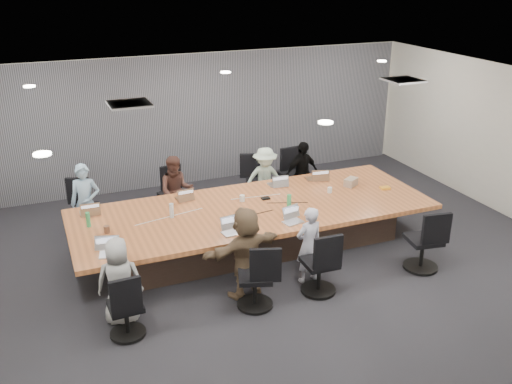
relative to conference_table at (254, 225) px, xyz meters
name	(u,v)px	position (x,y,z in m)	size (l,w,h in m)	color
floor	(265,259)	(0.00, -0.50, -0.40)	(10.00, 8.00, 0.00)	#27272C
ceiling	(266,91)	(0.00, -0.50, 2.40)	(10.00, 8.00, 0.00)	white
wall_back	(193,119)	(0.00, 3.50, 1.00)	(10.00, 2.80, 0.00)	beige
wall_front	(430,318)	(0.00, -4.50, 1.00)	(10.00, 2.80, 0.00)	beige
wall_right	(512,144)	(5.00, -0.50, 1.00)	(8.00, 2.80, 0.00)	beige
curtain	(194,120)	(0.00, 3.42, 1.00)	(9.80, 0.04, 2.80)	slate
conference_table	(254,225)	(0.00, 0.00, 0.00)	(6.00, 2.20, 0.74)	#443229
chair_0	(85,212)	(-2.58, 1.70, -0.02)	(0.51, 0.51, 0.76)	black
chair_1	(173,199)	(-0.97, 1.70, -0.02)	(0.52, 0.52, 0.77)	black
chair_2	(258,185)	(0.78, 1.70, 0.01)	(0.55, 0.55, 0.82)	black
chair_3	(294,178)	(1.57, 1.70, 0.03)	(0.59, 0.59, 0.87)	black
chair_4	(126,311)	(-2.47, -1.70, -0.04)	(0.49, 0.49, 0.73)	black
chair_5	(255,281)	(-0.67, -1.70, 0.00)	(0.54, 0.54, 0.80)	black
chair_6	(319,267)	(0.35, -1.70, 0.01)	(0.55, 0.55, 0.81)	black
chair_7	(423,244)	(2.18, -1.70, 0.03)	(0.58, 0.58, 0.85)	black
person_0	(86,203)	(-2.58, 1.35, 0.30)	(0.51, 0.33, 1.39)	#86A8C4
laptop_0	(90,212)	(-2.58, 0.80, 0.35)	(0.31, 0.22, 0.02)	#8C6647
person_1	(177,191)	(-0.97, 1.35, 0.27)	(0.65, 0.50, 1.33)	#472B24
laptop_1	(184,198)	(-0.97, 0.80, 0.35)	(0.29, 0.20, 0.02)	#8C6647
person_2	(265,180)	(0.78, 1.35, 0.24)	(0.83, 0.48, 1.29)	#ADC8B1
laptop_2	(277,184)	(0.78, 0.80, 0.35)	(0.31, 0.21, 0.02)	#B2B2B7
person_3	(302,174)	(1.57, 1.35, 0.26)	(0.77, 0.32, 1.31)	black
laptop_3	(315,179)	(1.57, 0.80, 0.35)	(0.34, 0.24, 0.02)	#8C6647
person_4	(119,281)	(-2.47, -1.35, 0.22)	(0.60, 0.39, 1.24)	#9F9F9F
laptop_4	(112,254)	(-2.47, -0.80, 0.35)	(0.34, 0.23, 0.02)	#B2B2B7
person_5	(246,252)	(-0.67, -1.35, 0.29)	(1.28, 0.41, 1.38)	brown
laptop_5	(233,233)	(-0.67, -0.80, 0.35)	(0.31, 0.21, 0.02)	#B2B2B7
person_6	(309,245)	(0.35, -1.35, 0.21)	(0.44, 0.29, 1.22)	#B0B0C4
laptop_6	(293,222)	(0.35, -0.80, 0.35)	(0.30, 0.21, 0.02)	#B2B2B7
bottle_green_left	(88,220)	(-2.65, 0.26, 0.46)	(0.07, 0.07, 0.24)	#38A35B
bottle_green_right	(289,202)	(0.51, -0.30, 0.47)	(0.07, 0.07, 0.26)	#38A35B
bottle_clear	(172,211)	(-1.37, 0.11, 0.46)	(0.07, 0.07, 0.24)	silver
cup_white_far	(242,198)	(-0.09, 0.31, 0.39)	(0.09, 0.09, 0.11)	white
cup_white_near	(330,190)	(1.49, 0.09, 0.39)	(0.08, 0.08, 0.10)	white
mug_brown	(107,229)	(-2.42, -0.06, 0.39)	(0.09, 0.09, 0.11)	brown
mic_left	(235,223)	(-0.52, -0.48, 0.35)	(0.14, 0.09, 0.03)	black
mic_right	(265,198)	(0.32, 0.25, 0.35)	(0.14, 0.10, 0.03)	black
stapler	(292,211)	(0.49, -0.43, 0.37)	(0.15, 0.04, 0.05)	black
canvas_bag	(351,182)	(2.02, 0.24, 0.41)	(0.27, 0.16, 0.14)	tan
snack_packet	(385,188)	(2.51, -0.13, 0.36)	(0.17, 0.11, 0.04)	orange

